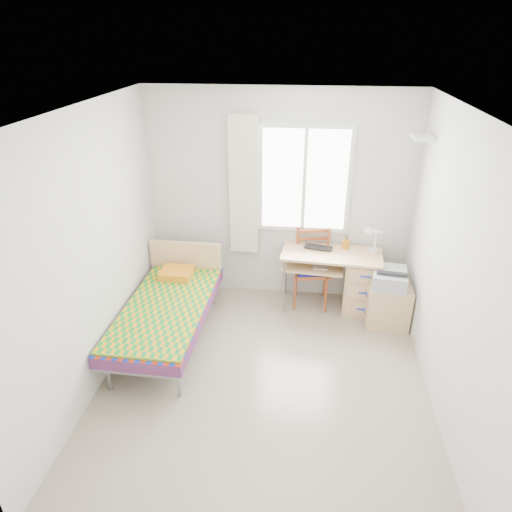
# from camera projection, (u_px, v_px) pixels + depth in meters

# --- Properties ---
(floor) EXTENTS (3.50, 3.50, 0.00)m
(floor) POSITION_uv_depth(u_px,v_px,m) (264.00, 379.00, 4.57)
(floor) COLOR #BCAD93
(floor) RESTS_ON ground
(ceiling) EXTENTS (3.50, 3.50, 0.00)m
(ceiling) POSITION_uv_depth(u_px,v_px,m) (266.00, 111.00, 3.41)
(ceiling) COLOR white
(ceiling) RESTS_ON wall_back
(wall_back) EXTENTS (3.20, 0.00, 3.20)m
(wall_back) POSITION_uv_depth(u_px,v_px,m) (279.00, 198.00, 5.54)
(wall_back) COLOR silver
(wall_back) RESTS_ON ground
(wall_left) EXTENTS (0.00, 3.50, 3.50)m
(wall_left) POSITION_uv_depth(u_px,v_px,m) (90.00, 256.00, 4.15)
(wall_left) COLOR silver
(wall_left) RESTS_ON ground
(wall_right) EXTENTS (0.00, 3.50, 3.50)m
(wall_right) POSITION_uv_depth(u_px,v_px,m) (454.00, 275.00, 3.83)
(wall_right) COLOR silver
(wall_right) RESTS_ON ground
(window) EXTENTS (1.10, 0.04, 1.30)m
(window) POSITION_uv_depth(u_px,v_px,m) (304.00, 180.00, 5.38)
(window) COLOR white
(window) RESTS_ON wall_back
(curtain) EXTENTS (0.35, 0.05, 1.70)m
(curtain) POSITION_uv_depth(u_px,v_px,m) (244.00, 187.00, 5.46)
(curtain) COLOR #F1EDC7
(curtain) RESTS_ON wall_back
(floating_shelf) EXTENTS (0.20, 0.32, 0.03)m
(floating_shelf) POSITION_uv_depth(u_px,v_px,m) (422.00, 137.00, 4.70)
(floating_shelf) COLOR white
(floating_shelf) RESTS_ON wall_right
(bed) EXTENTS (0.92, 1.89, 0.81)m
(bed) POSITION_uv_depth(u_px,v_px,m) (168.00, 308.00, 5.03)
(bed) COLOR gray
(bed) RESTS_ON floor
(desk) EXTENTS (1.23, 0.64, 0.74)m
(desk) POSITION_uv_depth(u_px,v_px,m) (356.00, 279.00, 5.58)
(desk) COLOR #DFA975
(desk) RESTS_ON floor
(chair) EXTENTS (0.49, 0.49, 0.97)m
(chair) POSITION_uv_depth(u_px,v_px,m) (312.00, 263.00, 5.65)
(chair) COLOR brown
(chair) RESTS_ON floor
(cabinet) EXTENTS (0.50, 0.44, 0.53)m
(cabinet) POSITION_uv_depth(u_px,v_px,m) (387.00, 304.00, 5.34)
(cabinet) COLOR tan
(cabinet) RESTS_ON floor
(printer) EXTENTS (0.42, 0.47, 0.18)m
(printer) POSITION_uv_depth(u_px,v_px,m) (390.00, 277.00, 5.18)
(printer) COLOR #9FA0A7
(printer) RESTS_ON cabinet
(laptop) EXTENTS (0.37, 0.28, 0.03)m
(laptop) POSITION_uv_depth(u_px,v_px,m) (318.00, 249.00, 5.52)
(laptop) COLOR black
(laptop) RESTS_ON desk
(pen_cup) EXTENTS (0.10, 0.10, 0.11)m
(pen_cup) POSITION_uv_depth(u_px,v_px,m) (346.00, 244.00, 5.55)
(pen_cup) COLOR orange
(pen_cup) RESTS_ON desk
(task_lamp) EXTENTS (0.22, 0.31, 0.39)m
(task_lamp) POSITION_uv_depth(u_px,v_px,m) (372.00, 237.00, 5.28)
(task_lamp) COLOR white
(task_lamp) RESTS_ON desk
(book) EXTENTS (0.19, 0.25, 0.02)m
(book) POSITION_uv_depth(u_px,v_px,m) (313.00, 264.00, 5.53)
(book) COLOR gray
(book) RESTS_ON desk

